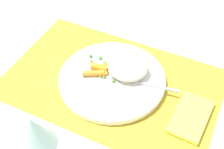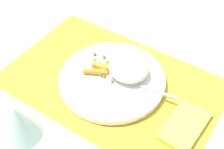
# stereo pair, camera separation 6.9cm
# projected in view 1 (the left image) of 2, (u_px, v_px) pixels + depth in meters

# --- Properties ---
(ground_plane) EXTENTS (2.40, 2.40, 0.00)m
(ground_plane) POSITION_uv_depth(u_px,v_px,m) (112.00, 83.00, 0.76)
(ground_plane) COLOR white
(placemat) EXTENTS (0.51, 0.33, 0.01)m
(placemat) POSITION_uv_depth(u_px,v_px,m) (112.00, 82.00, 0.76)
(placemat) COLOR gold
(placemat) RESTS_ON ground_plane
(plate) EXTENTS (0.26, 0.26, 0.01)m
(plate) POSITION_uv_depth(u_px,v_px,m) (112.00, 79.00, 0.75)
(plate) COLOR white
(plate) RESTS_ON placemat
(rice_mound) EXTENTS (0.10, 0.09, 0.04)m
(rice_mound) POSITION_uv_depth(u_px,v_px,m) (128.00, 67.00, 0.74)
(rice_mound) COLOR beige
(rice_mound) RESTS_ON plate
(carrot_portion) EXTENTS (0.06, 0.07, 0.02)m
(carrot_portion) POSITION_uv_depth(u_px,v_px,m) (100.00, 70.00, 0.75)
(carrot_portion) COLOR orange
(carrot_portion) RESTS_ON plate
(pea_scatter) EXTENTS (0.10, 0.07, 0.01)m
(pea_scatter) POSITION_uv_depth(u_px,v_px,m) (102.00, 67.00, 0.76)
(pea_scatter) COLOR green
(pea_scatter) RESTS_ON plate
(fork) EXTENTS (0.20, 0.04, 0.01)m
(fork) POSITION_uv_depth(u_px,v_px,m) (128.00, 80.00, 0.73)
(fork) COLOR silver
(fork) RESTS_ON plate
(wine_glass) EXTENTS (0.07, 0.07, 0.16)m
(wine_glass) POSITION_uv_depth(u_px,v_px,m) (34.00, 134.00, 0.52)
(wine_glass) COLOR #B2E0CC
(wine_glass) RESTS_ON ground_plane
(napkin) EXTENTS (0.08, 0.13, 0.01)m
(napkin) POSITION_uv_depth(u_px,v_px,m) (191.00, 116.00, 0.68)
(napkin) COLOR #EAE54C
(napkin) RESTS_ON placemat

